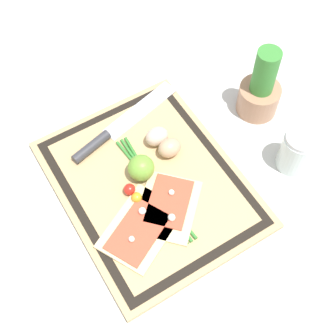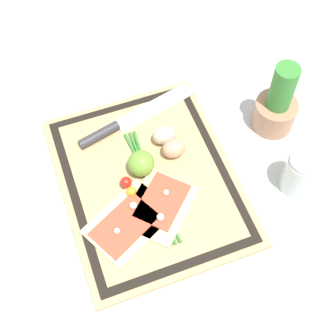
{
  "view_description": "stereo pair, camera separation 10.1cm",
  "coord_description": "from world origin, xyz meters",
  "px_view_note": "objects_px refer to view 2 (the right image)",
  "views": [
    {
      "loc": [
        0.44,
        -0.23,
        0.91
      ],
      "look_at": [
        0.0,
        0.05,
        0.03
      ],
      "focal_mm": 50.0,
      "sensor_mm": 36.0,
      "label": 1
    },
    {
      "loc": [
        0.49,
        -0.13,
        0.91
      ],
      "look_at": [
        0.0,
        0.05,
        0.03
      ],
      "focal_mm": 50.0,
      "sensor_mm": 36.0,
      "label": 2
    }
  ],
  "objects_px": {
    "egg_brown": "(174,148)",
    "sauce_jar": "(300,174)",
    "cherry_tomato_yellow": "(131,192)",
    "knife": "(119,125)",
    "lime": "(141,163)",
    "cherry_tomato_red": "(126,183)",
    "pizza_slice_near": "(128,222)",
    "pizza_slice_far": "(160,205)",
    "herb_pot": "(277,106)",
    "egg_pink": "(164,135)"
  },
  "relations": [
    {
      "from": "egg_brown",
      "to": "sauce_jar",
      "type": "relative_size",
      "value": 0.51
    },
    {
      "from": "cherry_tomato_yellow",
      "to": "knife",
      "type": "bearing_deg",
      "value": 171.24
    },
    {
      "from": "knife",
      "to": "cherry_tomato_yellow",
      "type": "xyz_separation_m",
      "value": [
        0.18,
        -0.03,
        0.0
      ]
    },
    {
      "from": "lime",
      "to": "sauce_jar",
      "type": "height_order",
      "value": "sauce_jar"
    },
    {
      "from": "egg_brown",
      "to": "cherry_tomato_red",
      "type": "bearing_deg",
      "value": -71.18
    },
    {
      "from": "pizza_slice_near",
      "to": "cherry_tomato_yellow",
      "type": "relative_size",
      "value": 8.89
    },
    {
      "from": "pizza_slice_far",
      "to": "herb_pot",
      "type": "xyz_separation_m",
      "value": [
        -0.12,
        0.33,
        0.04
      ]
    },
    {
      "from": "egg_brown",
      "to": "cherry_tomato_yellow",
      "type": "relative_size",
      "value": 2.35
    },
    {
      "from": "pizza_slice_near",
      "to": "sauce_jar",
      "type": "relative_size",
      "value": 1.92
    },
    {
      "from": "egg_brown",
      "to": "sauce_jar",
      "type": "xyz_separation_m",
      "value": [
        0.16,
        0.23,
        0.01
      ]
    },
    {
      "from": "cherry_tomato_yellow",
      "to": "cherry_tomato_red",
      "type": "bearing_deg",
      "value": -170.41
    },
    {
      "from": "lime",
      "to": "pizza_slice_far",
      "type": "bearing_deg",
      "value": 4.91
    },
    {
      "from": "egg_brown",
      "to": "cherry_tomato_red",
      "type": "height_order",
      "value": "egg_brown"
    },
    {
      "from": "egg_pink",
      "to": "lime",
      "type": "distance_m",
      "value": 0.09
    },
    {
      "from": "egg_brown",
      "to": "egg_pink",
      "type": "height_order",
      "value": "same"
    },
    {
      "from": "cherry_tomato_red",
      "to": "herb_pot",
      "type": "distance_m",
      "value": 0.38
    },
    {
      "from": "pizza_slice_far",
      "to": "cherry_tomato_yellow",
      "type": "bearing_deg",
      "value": -135.53
    },
    {
      "from": "egg_pink",
      "to": "sauce_jar",
      "type": "bearing_deg",
      "value": 49.47
    },
    {
      "from": "lime",
      "to": "cherry_tomato_yellow",
      "type": "bearing_deg",
      "value": -39.25
    },
    {
      "from": "pizza_slice_near",
      "to": "herb_pot",
      "type": "distance_m",
      "value": 0.43
    },
    {
      "from": "egg_brown",
      "to": "cherry_tomato_yellow",
      "type": "height_order",
      "value": "egg_brown"
    },
    {
      "from": "lime",
      "to": "sauce_jar",
      "type": "distance_m",
      "value": 0.34
    },
    {
      "from": "pizza_slice_near",
      "to": "sauce_jar",
      "type": "height_order",
      "value": "sauce_jar"
    },
    {
      "from": "egg_pink",
      "to": "cherry_tomato_red",
      "type": "height_order",
      "value": "egg_pink"
    },
    {
      "from": "cherry_tomato_yellow",
      "to": "egg_brown",
      "type": "bearing_deg",
      "value": 118.08
    },
    {
      "from": "egg_pink",
      "to": "knife",
      "type": "bearing_deg",
      "value": -130.05
    },
    {
      "from": "cherry_tomato_red",
      "to": "cherry_tomato_yellow",
      "type": "distance_m",
      "value": 0.02
    },
    {
      "from": "egg_pink",
      "to": "sauce_jar",
      "type": "relative_size",
      "value": 0.51
    },
    {
      "from": "knife",
      "to": "lime",
      "type": "height_order",
      "value": "lime"
    },
    {
      "from": "pizza_slice_near",
      "to": "pizza_slice_far",
      "type": "xyz_separation_m",
      "value": [
        -0.01,
        0.08,
        0.0
      ]
    },
    {
      "from": "sauce_jar",
      "to": "cherry_tomato_red",
      "type": "bearing_deg",
      "value": -108.42
    },
    {
      "from": "herb_pot",
      "to": "sauce_jar",
      "type": "relative_size",
      "value": 1.78
    },
    {
      "from": "pizza_slice_far",
      "to": "egg_pink",
      "type": "bearing_deg",
      "value": 157.15
    },
    {
      "from": "pizza_slice_near",
      "to": "cherry_tomato_red",
      "type": "xyz_separation_m",
      "value": [
        -0.08,
        0.02,
        0.01
      ]
    },
    {
      "from": "egg_pink",
      "to": "lime",
      "type": "xyz_separation_m",
      "value": [
        0.06,
        -0.07,
        0.01
      ]
    },
    {
      "from": "egg_brown",
      "to": "cherry_tomato_yellow",
      "type": "bearing_deg",
      "value": -61.92
    },
    {
      "from": "pizza_slice_far",
      "to": "sauce_jar",
      "type": "height_order",
      "value": "sauce_jar"
    },
    {
      "from": "pizza_slice_near",
      "to": "sauce_jar",
      "type": "bearing_deg",
      "value": 85.08
    },
    {
      "from": "pizza_slice_far",
      "to": "cherry_tomato_yellow",
      "type": "distance_m",
      "value": 0.07
    },
    {
      "from": "cherry_tomato_red",
      "to": "herb_pot",
      "type": "relative_size",
      "value": 0.13
    },
    {
      "from": "pizza_slice_far",
      "to": "lime",
      "type": "bearing_deg",
      "value": -175.09
    },
    {
      "from": "pizza_slice_near",
      "to": "cherry_tomato_yellow",
      "type": "bearing_deg",
      "value": 155.8
    },
    {
      "from": "pizza_slice_far",
      "to": "cherry_tomato_red",
      "type": "bearing_deg",
      "value": -143.91
    },
    {
      "from": "knife",
      "to": "herb_pot",
      "type": "xyz_separation_m",
      "value": [
        0.1,
        0.35,
        0.04
      ]
    },
    {
      "from": "cherry_tomato_red",
      "to": "sauce_jar",
      "type": "bearing_deg",
      "value": 71.58
    },
    {
      "from": "lime",
      "to": "pizza_slice_near",
      "type": "bearing_deg",
      "value": -31.38
    },
    {
      "from": "pizza_slice_far",
      "to": "egg_brown",
      "type": "distance_m",
      "value": 0.14
    },
    {
      "from": "egg_pink",
      "to": "cherry_tomato_yellow",
      "type": "distance_m",
      "value": 0.16
    },
    {
      "from": "cherry_tomato_red",
      "to": "sauce_jar",
      "type": "height_order",
      "value": "sauce_jar"
    },
    {
      "from": "knife",
      "to": "lime",
      "type": "distance_m",
      "value": 0.13
    }
  ]
}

